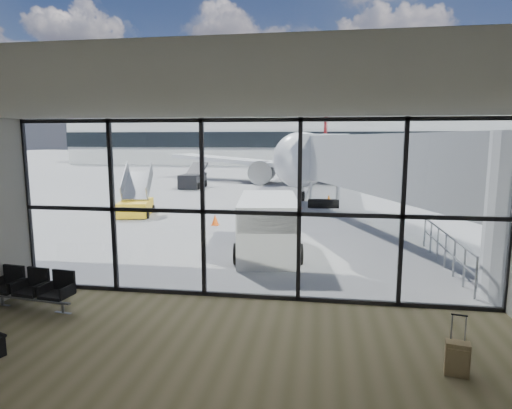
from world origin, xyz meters
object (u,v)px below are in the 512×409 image
(service_van, at_px, (268,225))
(mobile_stairs, at_px, (136,205))
(seating_row, at_px, (34,286))
(airliner, at_px, (317,153))
(suitcase, at_px, (457,358))
(belt_loader, at_px, (193,180))

(service_van, height_order, mobile_stairs, mobile_stairs)
(seating_row, height_order, mobile_stairs, mobile_stairs)
(service_van, relative_size, mobile_stairs, 1.41)
(airliner, bearing_deg, service_van, -89.71)
(seating_row, relative_size, airliner, 0.06)
(suitcase, relative_size, airliner, 0.03)
(seating_row, distance_m, mobile_stairs, 12.70)
(airliner, distance_m, mobile_stairs, 22.07)
(mobile_stairs, bearing_deg, belt_loader, 80.37)
(seating_row, bearing_deg, service_van, 56.63)
(service_van, bearing_deg, airliner, 79.82)
(seating_row, relative_size, mobile_stairs, 0.63)
(belt_loader, xyz_separation_m, mobile_stairs, (0.83, -13.15, -0.15))
(belt_loader, bearing_deg, mobile_stairs, -87.40)
(airliner, distance_m, belt_loader, 12.35)
(airliner, bearing_deg, mobile_stairs, -111.73)
(suitcase, distance_m, airliner, 34.09)
(suitcase, bearing_deg, service_van, 130.77)
(seating_row, height_order, suitcase, suitcase)
(airliner, distance_m, service_van, 26.60)
(belt_loader, height_order, mobile_stairs, mobile_stairs)
(mobile_stairs, bearing_deg, service_van, -53.26)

